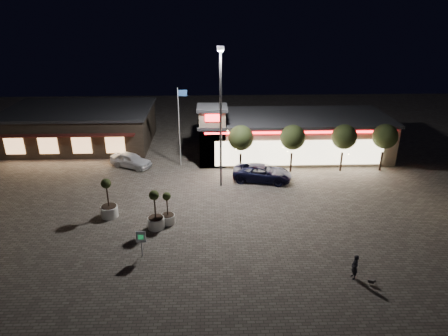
{
  "coord_description": "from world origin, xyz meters",
  "views": [
    {
      "loc": [
        1.16,
        -25.13,
        15.89
      ],
      "look_at": [
        2.21,
        6.0,
        2.59
      ],
      "focal_mm": 32.0,
      "sensor_mm": 36.0,
      "label": 1
    }
  ],
  "objects_px": {
    "valet_sign": "(141,239)",
    "planter_mid": "(168,214)",
    "pedestrian": "(355,267)",
    "pickup_truck": "(262,173)",
    "planter_left": "(109,205)",
    "white_sedan": "(131,160)"
  },
  "relations": [
    {
      "from": "planter_left",
      "to": "valet_sign",
      "type": "bearing_deg",
      "value": -57.86
    },
    {
      "from": "pedestrian",
      "to": "pickup_truck",
      "type": "bearing_deg",
      "value": -170.88
    },
    {
      "from": "pickup_truck",
      "to": "valet_sign",
      "type": "height_order",
      "value": "valet_sign"
    },
    {
      "from": "planter_mid",
      "to": "valet_sign",
      "type": "height_order",
      "value": "planter_mid"
    },
    {
      "from": "white_sedan",
      "to": "pedestrian",
      "type": "bearing_deg",
      "value": -110.28
    },
    {
      "from": "pickup_truck",
      "to": "white_sedan",
      "type": "height_order",
      "value": "pickup_truck"
    },
    {
      "from": "planter_left",
      "to": "planter_mid",
      "type": "relative_size",
      "value": 1.24
    },
    {
      "from": "white_sedan",
      "to": "planter_left",
      "type": "xyz_separation_m",
      "value": [
        0.13,
        -10.08,
        0.26
      ]
    },
    {
      "from": "pedestrian",
      "to": "planter_left",
      "type": "height_order",
      "value": "planter_left"
    },
    {
      "from": "white_sedan",
      "to": "valet_sign",
      "type": "distance_m",
      "value": 15.85
    },
    {
      "from": "pickup_truck",
      "to": "pedestrian",
      "type": "bearing_deg",
      "value": -152.81
    },
    {
      "from": "white_sedan",
      "to": "pedestrian",
      "type": "relative_size",
      "value": 2.74
    },
    {
      "from": "pedestrian",
      "to": "planter_left",
      "type": "xyz_separation_m",
      "value": [
        -16.72,
        8.07,
        0.21
      ]
    },
    {
      "from": "planter_mid",
      "to": "valet_sign",
      "type": "bearing_deg",
      "value": -107.58
    },
    {
      "from": "white_sedan",
      "to": "valet_sign",
      "type": "bearing_deg",
      "value": -140.37
    },
    {
      "from": "pedestrian",
      "to": "planter_mid",
      "type": "relative_size",
      "value": 0.61
    },
    {
      "from": "valet_sign",
      "to": "planter_mid",
      "type": "bearing_deg",
      "value": 72.42
    },
    {
      "from": "pedestrian",
      "to": "planter_left",
      "type": "bearing_deg",
      "value": -121.7
    },
    {
      "from": "valet_sign",
      "to": "white_sedan",
      "type": "bearing_deg",
      "value": 102.77
    },
    {
      "from": "pickup_truck",
      "to": "planter_mid",
      "type": "distance_m",
      "value": 11.1
    },
    {
      "from": "pickup_truck",
      "to": "white_sedan",
      "type": "distance_m",
      "value": 13.49
    },
    {
      "from": "white_sedan",
      "to": "pedestrian",
      "type": "xyz_separation_m",
      "value": [
        16.85,
        -18.15,
        0.05
      ]
    }
  ]
}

